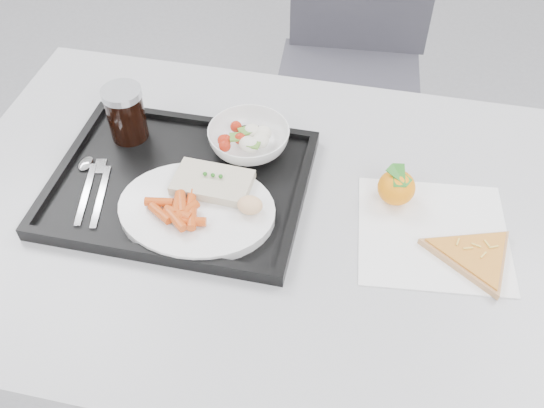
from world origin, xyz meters
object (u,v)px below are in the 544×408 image
(table, at_px, (274,237))
(tangerine, at_px, (396,187))
(chair, at_px, (354,48))
(dinner_plate, at_px, (197,210))
(tray, at_px, (180,184))
(salad_bowl, at_px, (249,139))
(pizza_slice, at_px, (475,256))
(cola_glass, at_px, (126,113))

(table, height_order, tangerine, tangerine)
(chair, bearing_deg, dinner_plate, -101.03)
(table, bearing_deg, tangerine, 19.63)
(tray, distance_m, tangerine, 0.38)
(dinner_plate, bearing_deg, tangerine, 19.31)
(tray, distance_m, salad_bowl, 0.15)
(table, distance_m, pizza_slice, 0.35)
(cola_glass, xyz_separation_m, pizza_slice, (0.65, -0.16, -0.06))
(chair, relative_size, tangerine, 11.49)
(tray, height_order, salad_bowl, salad_bowl)
(table, xyz_separation_m, cola_glass, (-0.31, 0.13, 0.14))
(dinner_plate, distance_m, cola_glass, 0.26)
(dinner_plate, relative_size, tangerine, 3.33)
(table, relative_size, cola_glass, 11.11)
(table, height_order, pizza_slice, pizza_slice)
(table, distance_m, dinner_plate, 0.16)
(chair, bearing_deg, tray, -105.22)
(chair, height_order, salad_bowl, chair)
(tray, bearing_deg, chair, 74.78)
(chair, bearing_deg, tangerine, -79.56)
(tray, bearing_deg, pizza_slice, -6.14)
(chair, relative_size, pizza_slice, 4.43)
(tray, height_order, tangerine, tangerine)
(table, bearing_deg, tray, 172.47)
(cola_glass, height_order, tangerine, cola_glass)
(tangerine, relative_size, pizza_slice, 0.39)
(tray, bearing_deg, salad_bowl, 48.12)
(chair, distance_m, pizza_slice, 0.98)
(dinner_plate, height_order, pizza_slice, dinner_plate)
(table, distance_m, chair, 0.89)
(table, xyz_separation_m, pizza_slice, (0.34, -0.03, 0.08))
(chair, xyz_separation_m, pizza_slice, (0.29, -0.91, 0.22))
(cola_glass, bearing_deg, dinner_plate, -42.08)
(table, xyz_separation_m, tangerine, (0.20, 0.07, 0.10))
(table, bearing_deg, dinner_plate, -161.19)
(dinner_plate, bearing_deg, table, 18.81)
(chair, height_order, pizza_slice, chair)
(dinner_plate, distance_m, pizza_slice, 0.47)
(cola_glass, relative_size, tangerine, 1.33)
(tray, height_order, cola_glass, cola_glass)
(tangerine, bearing_deg, chair, 100.44)
(table, relative_size, dinner_plate, 4.44)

